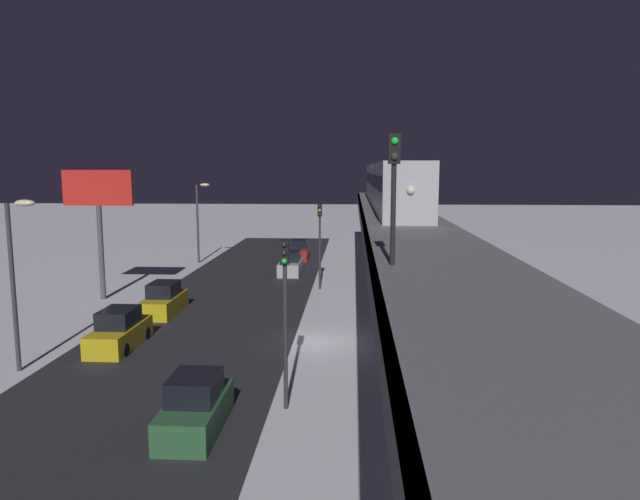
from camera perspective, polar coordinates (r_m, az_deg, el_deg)
The scene contains 15 objects.
ground_plane at distance 30.20m, azimuth -1.11°, elevation -9.17°, with size 240.00×240.00×0.00m, color white.
avenue_asphalt at distance 31.31m, azimuth -12.85°, elevation -8.74°, with size 11.00×90.74×0.01m, color #28282D.
elevated_railway at distance 29.15m, azimuth 9.00°, elevation 0.53°, with size 5.00×90.74×5.99m.
subway_train at distance 48.59m, azimuth 6.90°, elevation 6.59°, with size 2.94×36.87×3.40m.
rail_signal at distance 17.60m, azimuth 7.37°, elevation 7.28°, with size 0.36×0.41×4.00m.
sedan_yellow at distance 30.92m, azimuth -19.36°, elevation -7.70°, with size 1.91×4.65×1.97m.
sedan_green at distance 20.83m, azimuth -12.32°, elevation -15.12°, with size 1.80×4.13×1.97m.
sedan_yellow_2 at distance 37.18m, azimuth -15.27°, elevation -4.89°, with size 1.80×4.52×1.97m.
sedan_red at distance 57.56m, azimuth -2.06°, elevation -0.11°, with size 1.80×4.19×1.97m.
sedan_silver at distance 49.46m, azimuth -2.95°, elevation -1.45°, with size 1.80×4.61×1.97m.
traffic_light_near at distance 21.06m, azimuth -3.50°, elevation -4.96°, with size 0.32×0.44×6.40m.
traffic_light_mid at distance 42.46m, azimuth -0.02°, elevation 1.62°, with size 0.32×0.44×6.40m.
commercial_billboard at distance 41.80m, azimuth -21.21°, elevation 4.60°, with size 4.80×0.36×8.90m.
street_lamp_near at distance 28.21m, azimuth -27.99°, elevation -1.30°, with size 1.35×0.44×7.65m.
street_lamp_far at distance 55.87m, azimuth -11.90°, elevation 3.62°, with size 1.35×0.44×7.65m.
Camera 1 is at (-2.25, 28.76, 8.91)m, focal length 32.13 mm.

